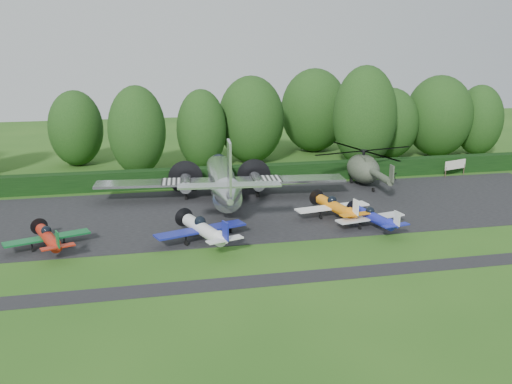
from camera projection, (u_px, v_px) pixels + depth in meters
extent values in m
plane|color=#224E16|center=(264.00, 248.00, 44.33)|extent=(160.00, 160.00, 0.00)
cube|color=black|center=(240.00, 212.00, 53.77)|extent=(70.00, 18.00, 0.01)
cube|color=black|center=(284.00, 279.00, 38.66)|extent=(70.00, 2.00, 0.00)
cube|color=black|center=(222.00, 184.00, 64.16)|extent=(90.00, 1.60, 2.00)
cylinder|color=silver|center=(223.00, 181.00, 56.60)|extent=(2.63, 13.74, 2.63)
cone|color=silver|center=(212.00, 165.00, 63.86)|extent=(2.63, 1.72, 2.63)
cone|color=silver|center=(237.00, 197.00, 48.67)|extent=(2.63, 3.43, 2.63)
sphere|color=black|center=(213.00, 162.00, 62.68)|extent=(1.72, 1.72, 1.72)
cube|color=silver|center=(221.00, 181.00, 57.77)|extent=(25.18, 2.75, 0.25)
cube|color=white|center=(175.00, 182.00, 56.79)|extent=(2.98, 2.86, 0.06)
cube|color=white|center=(265.00, 178.00, 58.67)|extent=(2.98, 2.86, 0.06)
cylinder|color=silver|center=(184.00, 184.00, 57.74)|extent=(1.26, 3.66, 1.26)
cylinder|color=silver|center=(255.00, 181.00, 59.24)|extent=(1.26, 3.66, 1.26)
cylinder|color=black|center=(182.00, 178.00, 60.17)|extent=(3.66, 0.03, 3.66)
cylinder|color=black|center=(250.00, 175.00, 61.67)|extent=(3.66, 0.03, 3.66)
cube|color=silver|center=(239.00, 185.00, 47.48)|extent=(8.58, 1.60, 0.16)
cube|color=silver|center=(240.00, 167.00, 46.74)|extent=(0.21, 2.52, 4.35)
cylinder|color=black|center=(185.00, 197.00, 57.63)|extent=(0.29, 1.03, 1.03)
cylinder|color=black|center=(256.00, 193.00, 59.13)|extent=(0.29, 1.03, 1.03)
cylinder|color=black|center=(241.00, 230.00, 48.03)|extent=(0.21, 0.50, 0.50)
cylinder|color=#A91F0F|center=(48.00, 238.00, 43.67)|extent=(0.88, 5.06, 0.88)
sphere|color=black|center=(49.00, 230.00, 44.08)|extent=(0.77, 0.77, 0.77)
cube|color=#0D5826|center=(49.00, 238.00, 44.14)|extent=(6.45, 1.20, 0.13)
cube|color=#A91F0F|center=(43.00, 249.00, 40.74)|extent=(2.39, 0.64, 0.09)
cube|color=#0D5826|center=(42.00, 241.00, 40.50)|extent=(0.09, 0.74, 1.20)
cylinder|color=black|center=(54.00, 225.00, 46.76)|extent=(1.38, 0.02, 1.38)
cylinder|color=black|center=(34.00, 248.00, 43.90)|extent=(0.13, 0.41, 0.41)
cylinder|color=black|center=(66.00, 246.00, 44.39)|extent=(0.13, 0.41, 0.41)
cylinder|color=black|center=(53.00, 238.00, 46.15)|extent=(0.11, 0.37, 0.37)
cylinder|color=silver|center=(204.00, 230.00, 45.01)|extent=(1.04, 5.95, 1.04)
sphere|color=black|center=(203.00, 221.00, 45.49)|extent=(0.91, 0.91, 0.91)
cube|color=navy|center=(203.00, 229.00, 45.56)|extent=(7.57, 1.41, 0.15)
cube|color=silver|center=(210.00, 241.00, 41.57)|extent=(2.81, 0.76, 0.11)
cube|color=navy|center=(210.00, 233.00, 41.29)|extent=(0.11, 0.87, 1.41)
cylinder|color=black|center=(198.00, 216.00, 48.63)|extent=(1.62, 0.02, 1.62)
cylinder|color=black|center=(186.00, 241.00, 45.28)|extent=(0.15, 0.48, 0.48)
cylinder|color=black|center=(221.00, 239.00, 45.86)|extent=(0.15, 0.48, 0.48)
cylinder|color=black|center=(200.00, 231.00, 47.92)|extent=(0.13, 0.43, 0.43)
cylinder|color=orange|center=(335.00, 207.00, 51.43)|extent=(0.97, 5.55, 0.97)
sphere|color=black|center=(333.00, 200.00, 51.89)|extent=(0.85, 0.85, 0.85)
cube|color=white|center=(333.00, 207.00, 51.95)|extent=(7.07, 1.31, 0.14)
cube|color=orange|center=(349.00, 215.00, 48.22)|extent=(2.62, 0.71, 0.10)
cube|color=white|center=(349.00, 208.00, 47.96)|extent=(0.10, 0.81, 1.31)
cylinder|color=black|center=(322.00, 197.00, 54.82)|extent=(1.51, 0.02, 1.51)
cylinder|color=black|center=(320.00, 217.00, 51.69)|extent=(0.14, 0.44, 0.44)
cylinder|color=black|center=(347.00, 215.00, 52.23)|extent=(0.14, 0.44, 0.44)
cylinder|color=black|center=(325.00, 209.00, 54.15)|extent=(0.12, 0.40, 0.40)
cylinder|color=#1A22A1|center=(374.00, 218.00, 48.66)|extent=(0.88, 5.03, 0.88)
sphere|color=black|center=(371.00, 211.00, 49.08)|extent=(0.77, 0.77, 0.77)
cube|color=silver|center=(371.00, 218.00, 49.13)|extent=(6.40, 1.19, 0.13)
cube|color=#1A22A1|center=(389.00, 226.00, 45.75)|extent=(2.38, 0.64, 0.09)
cube|color=silver|center=(390.00, 219.00, 45.52)|extent=(0.09, 0.73, 1.19)
cylinder|color=black|center=(359.00, 207.00, 51.73)|extent=(1.37, 0.02, 1.37)
cylinder|color=black|center=(359.00, 227.00, 48.90)|extent=(0.13, 0.40, 0.40)
cylinder|color=black|center=(385.00, 225.00, 49.38)|extent=(0.13, 0.40, 0.40)
cylinder|color=black|center=(362.00, 219.00, 51.13)|extent=(0.11, 0.37, 0.37)
ellipsoid|color=#373F30|center=(363.00, 169.00, 63.33)|extent=(3.22, 5.90, 3.08)
cylinder|color=#373F30|center=(381.00, 175.00, 58.87)|extent=(0.72, 6.19, 0.72)
cube|color=#373F30|center=(395.00, 173.00, 55.61)|extent=(0.12, 0.93, 1.65)
cylinder|color=black|center=(364.00, 155.00, 62.93)|extent=(0.31, 0.31, 0.83)
cylinder|color=black|center=(364.00, 151.00, 62.81)|extent=(0.72, 0.72, 0.26)
cylinder|color=black|center=(364.00, 151.00, 62.81)|extent=(12.38, 12.38, 0.06)
cube|color=#373F30|center=(367.00, 160.00, 62.25)|extent=(0.93, 2.06, 0.72)
ellipsoid|color=black|center=(358.00, 165.00, 64.86)|extent=(1.96, 1.96, 1.76)
cylinder|color=black|center=(351.00, 181.00, 64.30)|extent=(0.19, 0.58, 0.58)
cylinder|color=black|center=(368.00, 180.00, 64.72)|extent=(0.19, 0.58, 0.58)
cylinder|color=black|center=(374.00, 190.00, 60.63)|extent=(0.17, 0.50, 0.50)
cylinder|color=#3F3326|center=(443.00, 171.00, 67.48)|extent=(0.13, 0.13, 1.28)
cylinder|color=#3F3326|center=(467.00, 170.00, 68.14)|extent=(0.13, 0.13, 1.28)
cube|color=silver|center=(455.00, 165.00, 67.62)|extent=(3.41, 0.09, 1.07)
cylinder|color=black|center=(202.00, 156.00, 71.62)|extent=(0.70, 0.70, 3.25)
ellipsoid|color=#153510|center=(201.00, 129.00, 70.76)|extent=(6.19, 6.19, 9.93)
cylinder|color=black|center=(78.00, 153.00, 73.40)|extent=(0.70, 0.70, 3.16)
ellipsoid|color=#153510|center=(76.00, 128.00, 72.57)|extent=(6.86, 6.86, 9.64)
cylinder|color=black|center=(363.00, 150.00, 72.80)|extent=(0.70, 0.70, 4.18)
ellipsoid|color=#153510|center=(365.00, 117.00, 71.69)|extent=(8.02, 8.02, 12.76)
cylinder|color=black|center=(139.00, 160.00, 68.51)|extent=(0.70, 0.70, 3.48)
ellipsoid|color=#153510|center=(137.00, 130.00, 67.59)|extent=(6.81, 6.81, 10.64)
cylinder|color=black|center=(251.00, 148.00, 75.24)|extent=(0.70, 0.70, 3.71)
ellipsoid|color=#153510|center=(251.00, 120.00, 74.26)|extent=(8.63, 8.63, 11.34)
cylinder|color=black|center=(477.00, 143.00, 80.39)|extent=(0.70, 0.70, 3.20)
ellipsoid|color=#153510|center=(479.00, 120.00, 79.54)|extent=(6.52, 6.52, 9.78)
cylinder|color=black|center=(437.00, 143.00, 79.37)|extent=(0.70, 0.70, 3.65)
ellipsoid|color=#153510|center=(439.00, 116.00, 78.41)|extent=(9.12, 9.12, 11.15)
cylinder|color=black|center=(389.00, 147.00, 77.88)|extent=(0.70, 0.70, 3.14)
ellipsoid|color=#153510|center=(390.00, 123.00, 77.05)|extent=(7.68, 7.68, 9.58)
cylinder|color=black|center=(313.00, 138.00, 82.69)|extent=(0.70, 0.70, 3.89)
ellipsoid|color=#153510|center=(314.00, 110.00, 81.66)|extent=(9.51, 9.51, 11.90)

